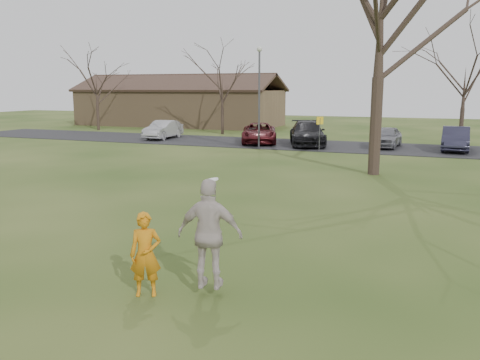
{
  "coord_description": "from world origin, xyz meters",
  "views": [
    {
      "loc": [
        4.48,
        -7.37,
        3.76
      ],
      "look_at": [
        0.0,
        4.0,
        1.5
      ],
      "focal_mm": 37.38,
      "sensor_mm": 36.0,
      "label": 1
    }
  ],
  "objects_px": {
    "player_defender": "(146,254)",
    "lamp_post": "(259,84)",
    "catching_play": "(210,234)",
    "big_tree": "(381,9)",
    "car_4": "(386,137)",
    "car_2": "(259,133)",
    "car_1": "(163,130)",
    "building": "(180,106)",
    "car_3": "(307,133)",
    "car_5": "(456,139)"
  },
  "relations": [
    {
      "from": "lamp_post",
      "to": "car_3",
      "type": "bearing_deg",
      "value": 41.43
    },
    {
      "from": "catching_play",
      "to": "player_defender",
      "type": "bearing_deg",
      "value": -159.96
    },
    {
      "from": "car_5",
      "to": "big_tree",
      "type": "distance_m",
      "value": 12.45
    },
    {
      "from": "car_2",
      "to": "building",
      "type": "distance_m",
      "value": 18.71
    },
    {
      "from": "player_defender",
      "to": "car_2",
      "type": "distance_m",
      "value": 25.58
    },
    {
      "from": "player_defender",
      "to": "car_2",
      "type": "xyz_separation_m",
      "value": [
        -6.49,
        24.74,
        -0.06
      ]
    },
    {
      "from": "player_defender",
      "to": "building",
      "type": "distance_m",
      "value": 42.76
    },
    {
      "from": "player_defender",
      "to": "car_3",
      "type": "height_order",
      "value": "car_3"
    },
    {
      "from": "player_defender",
      "to": "lamp_post",
      "type": "relative_size",
      "value": 0.25
    },
    {
      "from": "player_defender",
      "to": "car_1",
      "type": "distance_m",
      "value": 28.68
    },
    {
      "from": "car_2",
      "to": "car_3",
      "type": "relative_size",
      "value": 0.92
    },
    {
      "from": "player_defender",
      "to": "car_4",
      "type": "xyz_separation_m",
      "value": [
        1.84,
        25.34,
        -0.08
      ]
    },
    {
      "from": "car_3",
      "to": "lamp_post",
      "type": "distance_m",
      "value": 4.66
    },
    {
      "from": "car_1",
      "to": "building",
      "type": "relative_size",
      "value": 0.2
    },
    {
      "from": "car_4",
      "to": "big_tree",
      "type": "height_order",
      "value": "big_tree"
    },
    {
      "from": "lamp_post",
      "to": "catching_play",
      "type": "bearing_deg",
      "value": -72.82
    },
    {
      "from": "car_3",
      "to": "car_2",
      "type": "bearing_deg",
      "value": 161.45
    },
    {
      "from": "car_5",
      "to": "lamp_post",
      "type": "xyz_separation_m",
      "value": [
        -11.57,
        -2.66,
        3.22
      ]
    },
    {
      "from": "car_2",
      "to": "catching_play",
      "type": "xyz_separation_m",
      "value": [
        7.6,
        -24.34,
        0.45
      ]
    },
    {
      "from": "lamp_post",
      "to": "player_defender",
      "type": "bearing_deg",
      "value": -75.74
    },
    {
      "from": "car_1",
      "to": "car_3",
      "type": "xyz_separation_m",
      "value": [
        10.99,
        -0.26,
        0.11
      ]
    },
    {
      "from": "player_defender",
      "to": "car_3",
      "type": "distance_m",
      "value": 24.9
    },
    {
      "from": "big_tree",
      "to": "building",
      "type": "bearing_deg",
      "value": 133.73
    },
    {
      "from": "player_defender",
      "to": "car_5",
      "type": "xyz_separation_m",
      "value": [
        5.87,
        25.1,
        -0.03
      ]
    },
    {
      "from": "car_4",
      "to": "building",
      "type": "bearing_deg",
      "value": 154.29
    },
    {
      "from": "car_1",
      "to": "car_5",
      "type": "xyz_separation_m",
      "value": [
        19.99,
        0.13,
        0.04
      ]
    },
    {
      "from": "car_4",
      "to": "catching_play",
      "type": "bearing_deg",
      "value": -87.07
    },
    {
      "from": "car_2",
      "to": "building",
      "type": "bearing_deg",
      "value": 116.34
    },
    {
      "from": "car_1",
      "to": "car_2",
      "type": "xyz_separation_m",
      "value": [
        7.63,
        -0.22,
        0.01
      ]
    },
    {
      "from": "car_1",
      "to": "car_5",
      "type": "relative_size",
      "value": 0.94
    },
    {
      "from": "car_3",
      "to": "lamp_post",
      "type": "height_order",
      "value": "lamp_post"
    },
    {
      "from": "lamp_post",
      "to": "car_1",
      "type": "bearing_deg",
      "value": 163.3
    },
    {
      "from": "player_defender",
      "to": "car_1",
      "type": "bearing_deg",
      "value": 93.91
    },
    {
      "from": "car_4",
      "to": "lamp_post",
      "type": "distance_m",
      "value": 8.72
    },
    {
      "from": "player_defender",
      "to": "big_tree",
      "type": "distance_m",
      "value": 16.34
    },
    {
      "from": "player_defender",
      "to": "car_4",
      "type": "bearing_deg",
      "value": 60.25
    },
    {
      "from": "car_2",
      "to": "big_tree",
      "type": "relative_size",
      "value": 0.35
    },
    {
      "from": "big_tree",
      "to": "car_2",
      "type": "bearing_deg",
      "value": 131.87
    },
    {
      "from": "lamp_post",
      "to": "big_tree",
      "type": "height_order",
      "value": "big_tree"
    },
    {
      "from": "car_4",
      "to": "catching_play",
      "type": "distance_m",
      "value": 24.95
    },
    {
      "from": "car_2",
      "to": "lamp_post",
      "type": "bearing_deg",
      "value": -89.78
    },
    {
      "from": "car_2",
      "to": "catching_play",
      "type": "relative_size",
      "value": 2.43
    },
    {
      "from": "car_5",
      "to": "catching_play",
      "type": "relative_size",
      "value": 2.15
    },
    {
      "from": "catching_play",
      "to": "lamp_post",
      "type": "height_order",
      "value": "lamp_post"
    },
    {
      "from": "car_2",
      "to": "big_tree",
      "type": "xyz_separation_m",
      "value": [
        8.79,
        -9.8,
        6.28
      ]
    },
    {
      "from": "car_5",
      "to": "big_tree",
      "type": "height_order",
      "value": "big_tree"
    },
    {
      "from": "car_2",
      "to": "catching_play",
      "type": "bearing_deg",
      "value": -91.35
    },
    {
      "from": "player_defender",
      "to": "lamp_post",
      "type": "distance_m",
      "value": 23.37
    },
    {
      "from": "car_2",
      "to": "catching_play",
      "type": "height_order",
      "value": "catching_play"
    },
    {
      "from": "car_2",
      "to": "big_tree",
      "type": "distance_m",
      "value": 14.59
    }
  ]
}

